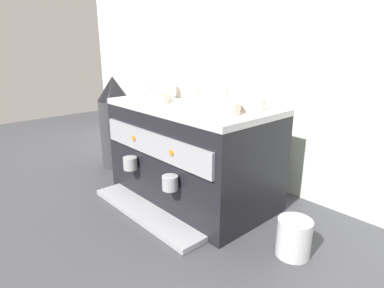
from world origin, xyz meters
TOP-DOWN VIEW (x-y plane):
  - ground_plane at (0.00, 0.00)m, footprint 4.00×4.00m
  - tiled_backsplash_wall at (0.00, 0.35)m, footprint 2.80×0.03m
  - espresso_machine at (0.00, -0.01)m, footprint 0.68×0.48m
  - ceramic_cup_0 at (-0.21, -0.08)m, footprint 0.07×0.11m
  - ceramic_cup_1 at (0.10, 0.04)m, footprint 0.07×0.11m
  - ceramic_cup_2 at (-0.16, -0.02)m, footprint 0.07×0.10m
  - ceramic_bowl_0 at (0.23, 0.07)m, footprint 0.11×0.11m
  - ceramic_bowl_1 at (-0.11, -0.10)m, footprint 0.11×0.11m
  - ceramic_bowl_2 at (0.21, -0.06)m, footprint 0.13×0.13m
  - ceramic_bowl_3 at (-0.14, 0.11)m, footprint 0.11×0.11m
  - coffee_grinder at (-0.56, -0.04)m, footprint 0.16×0.16m
  - milk_pitcher at (0.51, -0.04)m, footprint 0.11×0.11m

SIDE VIEW (x-z plane):
  - ground_plane at x=0.00m, z-range 0.00..0.00m
  - milk_pitcher at x=0.51m, z-range 0.00..0.12m
  - espresso_machine at x=0.00m, z-range 0.00..0.40m
  - coffee_grinder at x=-0.56m, z-range 0.00..0.47m
  - ceramic_bowl_0 at x=0.23m, z-range 0.40..0.44m
  - ceramic_bowl_2 at x=0.21m, z-range 0.40..0.44m
  - ceramic_bowl_1 at x=-0.11m, z-range 0.40..0.45m
  - ceramic_bowl_3 at x=-0.14m, z-range 0.40..0.45m
  - ceramic_cup_0 at x=-0.21m, z-range 0.40..0.48m
  - ceramic_cup_2 at x=-0.16m, z-range 0.40..0.48m
  - ceramic_cup_1 at x=0.10m, z-range 0.40..0.49m
  - tiled_backsplash_wall at x=0.00m, z-range 0.00..1.11m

